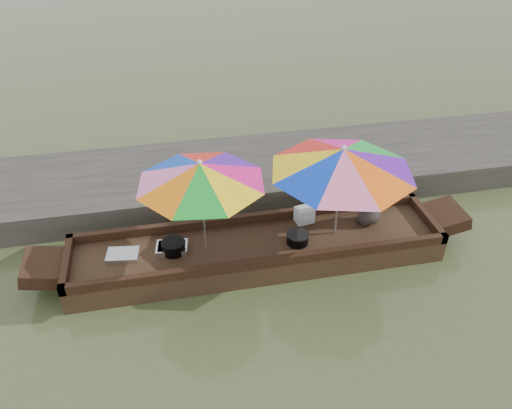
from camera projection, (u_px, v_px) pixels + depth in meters
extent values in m
plane|color=#424E29|center=(257.00, 260.00, 7.86)|extent=(80.00, 80.00, 0.00)
cube|color=#2D2B26|center=(234.00, 175.00, 9.48)|extent=(22.00, 2.20, 0.50)
cube|color=black|center=(257.00, 252.00, 7.76)|extent=(5.70, 1.20, 0.35)
cylinder|color=black|center=(173.00, 247.00, 7.43)|extent=(0.35, 0.35, 0.19)
cube|color=silver|center=(172.00, 248.00, 7.49)|extent=(0.50, 0.38, 0.09)
cube|color=silver|center=(123.00, 255.00, 7.38)|extent=(0.50, 0.38, 0.06)
cylinder|color=black|center=(298.00, 239.00, 7.62)|extent=(0.33, 0.33, 0.16)
cube|color=silver|center=(304.00, 215.00, 8.04)|extent=(0.31, 0.27, 0.26)
imported|color=#342E2A|center=(371.00, 194.00, 7.79)|extent=(0.62, 0.52, 1.08)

